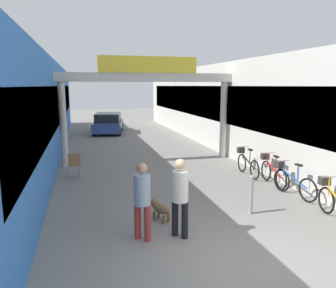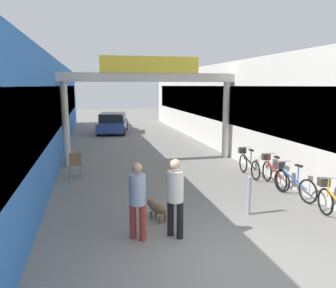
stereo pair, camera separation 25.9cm
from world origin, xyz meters
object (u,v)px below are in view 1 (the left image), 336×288
(pedestrian_companion, at_px, (180,193))
(bicycle_black_farthest, at_px, (247,163))
(pedestrian_with_dog, at_px, (142,196))
(bicycle_red_third, at_px, (272,171))
(parked_car_blue, at_px, (108,123))
(bollard_post_metal, at_px, (251,194))
(cafe_chair_wood_nearer, at_px, (74,163))
(dog_on_leash, at_px, (160,208))
(bicycle_blue_second, at_px, (292,181))

(pedestrian_companion, height_order, bicycle_black_farthest, pedestrian_companion)
(pedestrian_with_dog, bearing_deg, bicycle_red_third, 30.49)
(bicycle_black_farthest, bearing_deg, bicycle_red_third, -78.05)
(parked_car_blue, bearing_deg, bollard_post_metal, -81.48)
(bollard_post_metal, relative_size, cafe_chair_wood_nearer, 1.11)
(cafe_chair_wood_nearer, bearing_deg, pedestrian_companion, -66.60)
(dog_on_leash, relative_size, bicycle_blue_second, 0.40)
(bollard_post_metal, height_order, parked_car_blue, parked_car_blue)
(pedestrian_with_dog, relative_size, pedestrian_companion, 0.97)
(pedestrian_with_dog, height_order, pedestrian_companion, pedestrian_companion)
(pedestrian_with_dog, relative_size, cafe_chair_wood_nearer, 1.83)
(dog_on_leash, relative_size, bollard_post_metal, 0.67)
(pedestrian_companion, xyz_separation_m, bicycle_blue_second, (3.89, 1.72, -0.52))
(bicycle_blue_second, distance_m, parked_car_blue, 14.86)
(cafe_chair_wood_nearer, height_order, parked_car_blue, parked_car_blue)
(bollard_post_metal, bearing_deg, pedestrian_companion, -159.61)
(dog_on_leash, bearing_deg, bicycle_blue_second, 10.65)
(cafe_chair_wood_nearer, xyz_separation_m, parked_car_blue, (2.01, 10.86, 0.10))
(bicycle_red_third, bearing_deg, bollard_post_metal, -132.08)
(bicycle_black_farthest, relative_size, parked_car_blue, 0.40)
(dog_on_leash, xyz_separation_m, parked_car_blue, (-0.01, 15.05, 0.35))
(pedestrian_companion, distance_m, bollard_post_metal, 2.25)
(pedestrian_companion, relative_size, parked_car_blue, 0.40)
(dog_on_leash, distance_m, bicycle_blue_second, 4.17)
(pedestrian_with_dog, distance_m, bicycle_red_third, 5.51)
(bollard_post_metal, bearing_deg, bicycle_red_third, 47.92)
(bollard_post_metal, bearing_deg, parked_car_blue, 98.52)
(bicycle_blue_second, distance_m, bicycle_black_farthest, 2.34)
(dog_on_leash, bearing_deg, cafe_chair_wood_nearer, 115.72)
(bicycle_red_third, height_order, parked_car_blue, parked_car_blue)
(dog_on_leash, bearing_deg, bicycle_black_farthest, 38.47)
(pedestrian_companion, distance_m, bicycle_red_third, 4.91)
(bollard_post_metal, bearing_deg, dog_on_leash, 175.30)
(pedestrian_companion, xyz_separation_m, bicycle_black_farthest, (3.70, 4.06, -0.52))
(bicycle_black_farthest, bearing_deg, pedestrian_with_dog, -138.32)
(pedestrian_with_dog, bearing_deg, pedestrian_companion, -5.33)
(bicycle_blue_second, xyz_separation_m, bollard_post_metal, (-1.82, -0.96, 0.07))
(bicycle_blue_second, relative_size, bicycle_red_third, 1.00)
(pedestrian_with_dog, relative_size, bicycle_red_third, 0.97)
(bicycle_blue_second, height_order, bicycle_red_third, same)
(dog_on_leash, height_order, cafe_chair_wood_nearer, cafe_chair_wood_nearer)
(bicycle_red_third, height_order, bicycle_black_farthest, same)
(bicycle_blue_second, distance_m, cafe_chair_wood_nearer, 7.01)
(bicycle_red_third, height_order, cafe_chair_wood_nearer, bicycle_red_third)
(bicycle_blue_second, bearing_deg, parked_car_blue, 106.03)
(bicycle_blue_second, height_order, cafe_chair_wood_nearer, bicycle_blue_second)
(pedestrian_companion, height_order, bicycle_red_third, pedestrian_companion)
(pedestrian_with_dog, height_order, bicycle_red_third, pedestrian_with_dog)
(pedestrian_with_dog, xyz_separation_m, parked_car_blue, (0.56, 15.93, -0.29))
(bicycle_black_farthest, distance_m, bollard_post_metal, 3.67)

